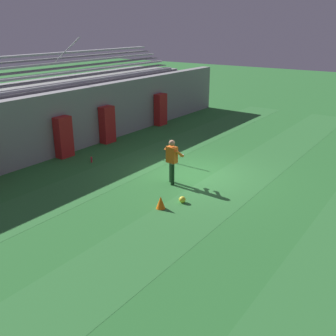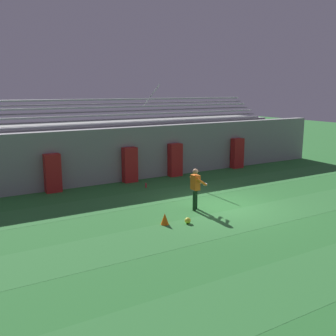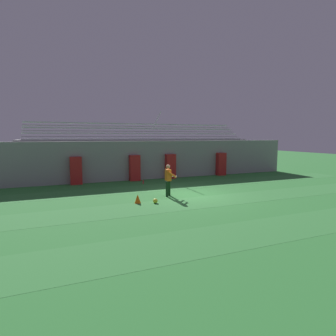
% 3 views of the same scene
% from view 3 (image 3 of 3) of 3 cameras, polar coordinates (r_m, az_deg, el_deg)
% --- Properties ---
extents(ground_plane, '(80.00, 80.00, 0.00)m').
position_cam_3_polar(ground_plane, '(15.16, 4.72, -5.51)').
color(ground_plane, '#2D7533').
extents(turf_stripe_near, '(28.00, 2.20, 0.01)m').
position_cam_3_polar(turf_stripe_near, '(10.41, 20.60, -11.50)').
color(turf_stripe_near, '#337A38').
rests_on(turf_stripe_near, ground).
extents(turf_stripe_mid, '(28.00, 2.20, 0.01)m').
position_cam_3_polar(turf_stripe_mid, '(13.80, 7.83, -6.74)').
color(turf_stripe_mid, '#337A38').
rests_on(turf_stripe_mid, ground).
extents(turf_stripe_far, '(28.00, 2.20, 0.01)m').
position_cam_3_polar(turf_stripe_far, '(17.63, 0.47, -3.78)').
color(turf_stripe_far, '#337A38').
rests_on(turf_stripe_far, ground).
extents(back_wall, '(24.00, 0.60, 2.80)m').
position_cam_3_polar(back_wall, '(20.87, -3.58, 1.67)').
color(back_wall, gray).
rests_on(back_wall, ground).
extents(padding_pillar_gate_left, '(0.73, 0.44, 1.81)m').
position_cam_3_polar(padding_pillar_gate_left, '(19.98, -6.78, -0.01)').
color(padding_pillar_gate_left, '#B21E1E').
rests_on(padding_pillar_gate_left, ground).
extents(padding_pillar_gate_right, '(0.73, 0.44, 1.81)m').
position_cam_3_polar(padding_pillar_gate_right, '(20.91, 0.50, 0.33)').
color(padding_pillar_gate_right, '#B21E1E').
rests_on(padding_pillar_gate_right, ground).
extents(padding_pillar_far_left, '(0.73, 0.44, 1.81)m').
position_cam_3_polar(padding_pillar_far_left, '(19.26, -18.20, -0.53)').
color(padding_pillar_far_left, '#B21E1E').
rests_on(padding_pillar_far_left, ground).
extents(padding_pillar_far_right, '(0.73, 0.44, 1.81)m').
position_cam_3_polar(padding_pillar_far_right, '(23.05, 10.73, 0.79)').
color(padding_pillar_far_right, '#B21E1E').
rests_on(padding_pillar_far_right, ground).
extents(bleacher_stand, '(18.00, 3.35, 5.03)m').
position_cam_3_polar(bleacher_stand, '(22.75, -5.26, 2.30)').
color(bleacher_stand, gray).
rests_on(bleacher_stand, ground).
extents(goalkeeper, '(0.59, 0.59, 1.67)m').
position_cam_3_polar(goalkeeper, '(14.73, 0.08, -2.07)').
color(goalkeeper, '#143319').
rests_on(goalkeeper, ground).
extents(soccer_ball, '(0.22, 0.22, 0.22)m').
position_cam_3_polar(soccer_ball, '(13.32, -2.59, -6.69)').
color(soccer_ball, yellow).
rests_on(soccer_ball, ground).
extents(traffic_cone, '(0.30, 0.30, 0.42)m').
position_cam_3_polar(traffic_cone, '(13.36, -6.18, -6.24)').
color(traffic_cone, orange).
rests_on(traffic_cone, ground).
extents(water_bottle, '(0.07, 0.07, 0.24)m').
position_cam_3_polar(water_bottle, '(18.69, -5.07, -2.86)').
color(water_bottle, red).
rests_on(water_bottle, ground).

